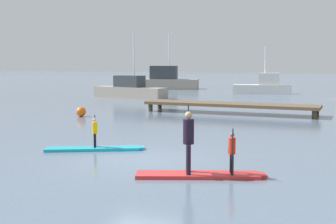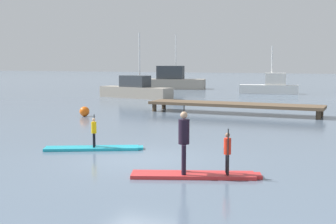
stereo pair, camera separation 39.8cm
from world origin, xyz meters
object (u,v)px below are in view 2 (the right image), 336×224
at_px(trawler_grey_distant, 168,81).
at_px(paddler_child_solo, 94,131).
at_px(paddler_child_front, 227,151).
at_px(mooring_buoy_near, 85,111).
at_px(paddleboard_near, 94,148).
at_px(paddleboard_far, 196,175).
at_px(fishing_boat_green_midground, 270,86).
at_px(paddler_adult, 184,138).
at_px(motor_boat_small_navy, 135,90).

bearing_deg(trawler_grey_distant, paddler_child_solo, -69.89).
height_order(paddler_child_front, mooring_buoy_near, paddler_child_front).
bearing_deg(paddler_child_front, paddleboard_near, 161.67).
bearing_deg(paddleboard_far, mooring_buoy_near, 136.16).
xyz_separation_m(paddleboard_far, fishing_boat_green_midground, (-4.84, 34.19, 0.70)).
bearing_deg(paddler_adult, fishing_boat_green_midground, 97.53).
xyz_separation_m(paddleboard_far, motor_boat_small_navy, (-14.74, 23.88, 0.69)).
relative_size(paddleboard_near, paddler_adult, 1.82).
bearing_deg(paddler_child_front, paddler_child_solo, 161.51).
relative_size(paddler_child_solo, motor_boat_small_navy, 0.16).
distance_m(paddler_child_front, trawler_grey_distant, 41.97).
relative_size(paddler_child_solo, paddleboard_far, 0.33).
relative_size(fishing_boat_green_midground, motor_boat_small_navy, 0.81).
bearing_deg(paddler_child_front, motor_boat_small_navy, 123.42).
distance_m(paddleboard_far, paddler_adult, 1.09).
height_order(paddleboard_far, paddler_child_front, paddler_child_front).
height_order(paddler_child_solo, paddler_child_front, paddler_child_front).
distance_m(paddler_child_solo, motor_boat_small_navy, 23.91).
height_order(paddleboard_far, trawler_grey_distant, trawler_grey_distant).
distance_m(motor_boat_small_navy, trawler_grey_distant, 14.37).
bearing_deg(trawler_grey_distant, mooring_buoy_near, -75.81).
xyz_separation_m(trawler_grey_distant, mooring_buoy_near, (6.94, -27.45, -0.65)).
xyz_separation_m(paddler_child_solo, motor_boat_small_navy, (-10.00, 21.71, 0.05)).
bearing_deg(trawler_grey_distant, paddleboard_near, -69.90).
bearing_deg(trawler_grey_distant, paddler_child_front, -63.63).
bearing_deg(fishing_boat_green_midground, mooring_buoy_near, -104.30).
bearing_deg(paddleboard_far, paddler_adult, -159.18).
relative_size(paddler_child_solo, trawler_grey_distant, 0.12).
height_order(paddler_adult, trawler_grey_distant, trawler_grey_distant).
relative_size(paddleboard_near, paddler_child_solo, 2.92).
xyz_separation_m(paddleboard_near, motor_boat_small_navy, (-10.00, 21.73, 0.69)).
bearing_deg(paddleboard_near, paddler_adult, -27.05).
bearing_deg(mooring_buoy_near, paddleboard_far, -43.84).
bearing_deg(paddleboard_near, fishing_boat_green_midground, 90.17).
relative_size(paddler_child_solo, mooring_buoy_near, 2.01).
distance_m(paddleboard_near, paddler_adult, 5.09).
bearing_deg(paddleboard_near, paddler_child_front, -18.33).
xyz_separation_m(paddleboard_far, paddler_adult, (-0.31, -0.12, 1.04)).
relative_size(paddleboard_far, paddler_child_front, 2.78).
xyz_separation_m(paddler_adult, trawler_grey_distant, (-17.53, 38.03, -0.14)).
bearing_deg(paddleboard_far, paddler_child_front, 21.08).
xyz_separation_m(paddler_child_solo, trawler_grey_distant, (-13.09, 35.75, 0.25)).
xyz_separation_m(paddleboard_near, trawler_grey_distant, (-13.09, 35.76, 0.89)).
xyz_separation_m(paddler_child_front, mooring_buoy_near, (-11.70, 10.15, -0.45)).
xyz_separation_m(paddleboard_near, paddleboard_far, (4.75, -2.15, 0.00)).
height_order(paddler_child_front, motor_boat_small_navy, motor_boat_small_navy).
distance_m(paddleboard_near, mooring_buoy_near, 10.34).
relative_size(paddler_adult, motor_boat_small_navy, 0.26).
distance_m(fishing_boat_green_midground, motor_boat_small_navy, 14.30).
distance_m(paddler_child_solo, fishing_boat_green_midground, 32.03).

